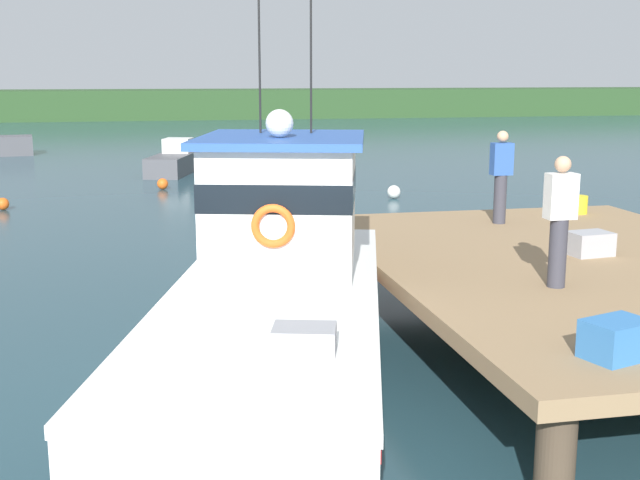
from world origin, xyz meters
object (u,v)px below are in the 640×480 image
(crate_single_far, at_px, (590,244))
(mooring_buoy_inshore, at_px, (163,184))
(mooring_buoy_channel_marker, at_px, (394,192))
(mooring_buoy_spare_mooring, at_px, (3,204))
(deckhand_further_back, at_px, (501,175))
(main_fishing_boat, at_px, (278,295))
(crate_stack_near_edge, at_px, (617,339))
(deckhand_by_the_boat, at_px, (560,219))
(moored_boat_off_the_point, at_px, (176,161))
(bait_bucket, at_px, (579,205))

(crate_single_far, height_order, mooring_buoy_inshore, crate_single_far)
(mooring_buoy_channel_marker, relative_size, mooring_buoy_spare_mooring, 1.17)
(deckhand_further_back, bearing_deg, main_fishing_boat, -144.13)
(mooring_buoy_channel_marker, bearing_deg, mooring_buoy_spare_mooring, 179.08)
(crate_stack_near_edge, height_order, deckhand_by_the_boat, deckhand_by_the_boat)
(moored_boat_off_the_point, bearing_deg, crate_single_far, -76.56)
(moored_boat_off_the_point, bearing_deg, crate_stack_near_edge, -83.03)
(bait_bucket, xyz_separation_m, deckhand_by_the_boat, (-3.02, -4.90, 0.69))
(mooring_buoy_spare_mooring, bearing_deg, crate_single_far, -52.80)
(moored_boat_off_the_point, height_order, mooring_buoy_spare_mooring, moored_boat_off_the_point)
(crate_single_far, bearing_deg, bait_bucket, 63.30)
(mooring_buoy_channel_marker, bearing_deg, deckhand_by_the_boat, -99.33)
(main_fishing_boat, distance_m, mooring_buoy_channel_marker, 15.17)
(crate_single_far, relative_size, mooring_buoy_channel_marker, 1.47)
(deckhand_by_the_boat, height_order, mooring_buoy_inshore, deckhand_by_the_boat)
(deckhand_further_back, bearing_deg, mooring_buoy_inshore, 111.47)
(mooring_buoy_inshore, bearing_deg, crate_stack_near_edge, -79.80)
(moored_boat_off_the_point, bearing_deg, bait_bucket, -69.54)
(deckhand_by_the_boat, distance_m, mooring_buoy_channel_marker, 15.35)
(crate_single_far, xyz_separation_m, mooring_buoy_spare_mooring, (-10.36, 13.65, -1.20))
(mooring_buoy_spare_mooring, bearing_deg, deckhand_further_back, -47.20)
(main_fishing_boat, distance_m, mooring_buoy_inshore, 17.59)
(main_fishing_boat, distance_m, deckhand_further_back, 5.61)
(deckhand_further_back, height_order, mooring_buoy_channel_marker, deckhand_further_back)
(moored_boat_off_the_point, relative_size, mooring_buoy_spare_mooring, 14.78)
(crate_single_far, distance_m, bait_bucket, 3.73)
(deckhand_by_the_boat, relative_size, mooring_buoy_channel_marker, 3.98)
(crate_single_far, xyz_separation_m, bait_bucket, (1.68, 3.34, -0.00))
(bait_bucket, height_order, mooring_buoy_channel_marker, bait_bucket)
(deckhand_further_back, xyz_separation_m, mooring_buoy_spare_mooring, (-10.14, 10.95, -1.88))
(crate_single_far, relative_size, bait_bucket, 1.76)
(deckhand_by_the_boat, relative_size, mooring_buoy_inshore, 4.41)
(deckhand_by_the_boat, xyz_separation_m, mooring_buoy_spare_mooring, (-9.01, 15.22, -1.88))
(deckhand_by_the_boat, distance_m, moored_boat_off_the_point, 23.73)
(main_fishing_boat, bearing_deg, crate_stack_near_edge, -53.40)
(bait_bucket, bearing_deg, deckhand_by_the_boat, -121.66)
(bait_bucket, distance_m, mooring_buoy_spare_mooring, 15.89)
(crate_single_far, distance_m, mooring_buoy_channel_marker, 13.56)
(bait_bucket, height_order, mooring_buoy_inshore, bait_bucket)
(deckhand_by_the_boat, height_order, mooring_buoy_channel_marker, deckhand_by_the_boat)
(moored_boat_off_the_point, relative_size, mooring_buoy_channel_marker, 12.61)
(mooring_buoy_channel_marker, distance_m, mooring_buoy_spare_mooring, 11.48)
(bait_bucket, bearing_deg, moored_boat_off_the_point, 110.46)
(mooring_buoy_inshore, bearing_deg, main_fishing_boat, -86.22)
(moored_boat_off_the_point, bearing_deg, deckhand_further_back, -75.35)
(mooring_buoy_channel_marker, bearing_deg, deckhand_further_back, -97.09)
(bait_bucket, relative_size, mooring_buoy_inshore, 0.92)
(crate_stack_near_edge, distance_m, mooring_buoy_channel_marker, 17.87)
(main_fishing_boat, bearing_deg, mooring_buoy_spare_mooring, 111.82)
(bait_bucket, bearing_deg, mooring_buoy_inshore, 118.83)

